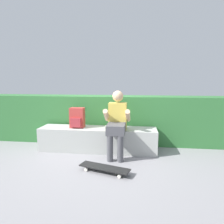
% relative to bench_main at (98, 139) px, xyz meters
% --- Properties ---
extents(ground_plane, '(24.00, 24.00, 0.00)m').
position_rel_bench_main_xyz_m(ground_plane, '(0.00, -0.29, -0.23)').
color(ground_plane, gray).
extents(bench_main, '(2.33, 0.50, 0.46)m').
position_rel_bench_main_xyz_m(bench_main, '(0.00, 0.00, 0.00)').
color(bench_main, '#AAADA7').
rests_on(bench_main, ground).
extents(person_skater, '(0.49, 0.62, 1.21)m').
position_rel_bench_main_xyz_m(person_skater, '(0.41, -0.22, 0.43)').
color(person_skater, gold).
rests_on(person_skater, ground).
extents(skateboard_near_person, '(0.82, 0.43, 0.09)m').
position_rel_bench_main_xyz_m(skateboard_near_person, '(0.29, -0.99, -0.16)').
color(skateboard_near_person, black).
rests_on(skateboard_near_person, ground).
extents(backpack_on_bench, '(0.28, 0.23, 0.40)m').
position_rel_bench_main_xyz_m(backpack_on_bench, '(-0.42, -0.01, 0.43)').
color(backpack_on_bench, '#B23833').
rests_on(backpack_on_bench, bench_main).
extents(hedge_row, '(6.21, 0.58, 1.06)m').
position_rel_bench_main_xyz_m(hedge_row, '(-0.35, 0.64, 0.30)').
color(hedge_row, '#326F37').
rests_on(hedge_row, ground).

